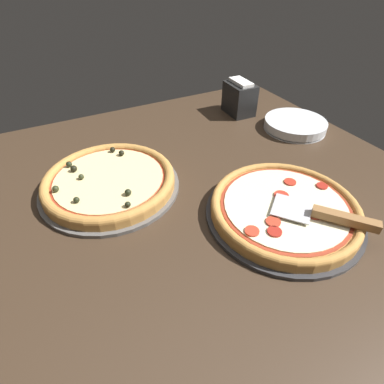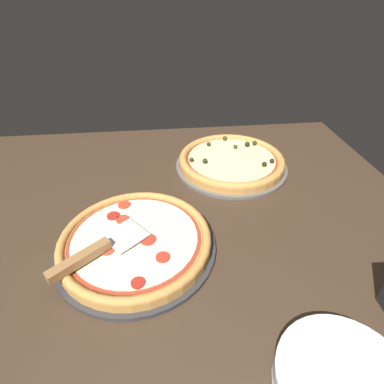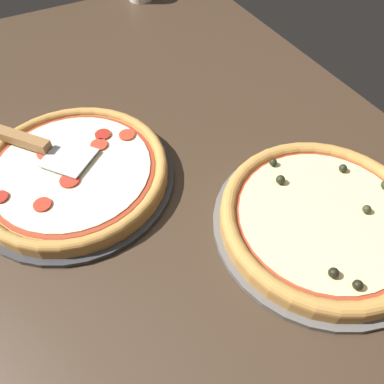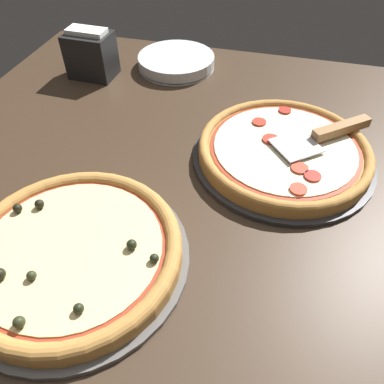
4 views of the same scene
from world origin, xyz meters
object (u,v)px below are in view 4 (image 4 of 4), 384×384
pizza_front (284,150)px  pizza_back (72,251)px  plate_stack (176,62)px  serving_spatula (332,132)px  napkin_holder (91,54)px

pizza_front → pizza_back: 45.05cm
pizza_front → pizza_back: size_ratio=1.01×
pizza_front → plate_stack: pizza_front is taller
pizza_front → serving_spatula: 10.63cm
plate_stack → pizza_back: bearing=92.4°
pizza_back → serving_spatula: serving_spatula is taller
pizza_back → napkin_holder: (23.39, -57.17, 3.36)cm
pizza_back → plate_stack: 67.24cm
serving_spatula → plate_stack: (41.59, -28.05, -3.23)cm
pizza_back → plate_stack: size_ratio=1.62×
serving_spatula → napkin_holder: napkin_holder is taller
serving_spatula → napkin_holder: 64.68cm
plate_stack → napkin_holder: napkin_holder is taller
pizza_front → plate_stack: (32.72, -33.43, -0.91)cm
pizza_front → plate_stack: bearing=-45.6°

